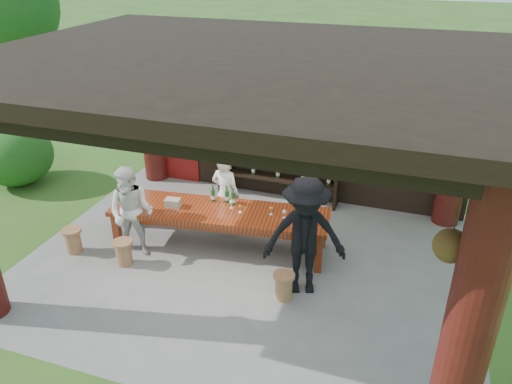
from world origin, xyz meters
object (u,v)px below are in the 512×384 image
(stool_near_left, at_px, (124,252))
(guest_woman, at_px, (131,212))
(wine_shelf, at_px, (278,148))
(host, at_px, (226,194))
(stool_near_right, at_px, (284,285))
(guest_man, at_px, (305,237))
(stool_far_left, at_px, (73,240))
(napkin_basket, at_px, (173,203))
(tasting_table, at_px, (220,216))

(stool_near_left, relative_size, guest_woman, 0.27)
(wine_shelf, distance_m, host, 1.70)
(stool_near_right, relative_size, guest_man, 0.23)
(guest_woman, distance_m, guest_man, 3.00)
(stool_near_right, height_order, guest_woman, guest_woman)
(guest_man, bearing_deg, stool_near_left, 167.93)
(stool_far_left, bearing_deg, guest_woman, 16.51)
(guest_man, bearing_deg, stool_near_right, -144.38)
(guest_man, bearing_deg, guest_woman, 161.25)
(stool_far_left, bearing_deg, napkin_basket, 27.86)
(tasting_table, bearing_deg, stool_near_left, -143.13)
(tasting_table, distance_m, napkin_basket, 0.84)
(guest_woman, bearing_deg, guest_man, -9.49)
(stool_near_left, relative_size, stool_near_right, 1.01)
(stool_near_left, distance_m, guest_woman, 0.67)
(napkin_basket, bearing_deg, stool_far_left, -152.14)
(stool_near_left, bearing_deg, napkin_basket, 58.90)
(guest_woman, bearing_deg, stool_near_right, -15.66)
(stool_near_right, distance_m, guest_woman, 2.86)
(stool_far_left, xyz_separation_m, napkin_basket, (1.56, 0.82, 0.58))
(stool_near_right, bearing_deg, wine_shelf, 108.23)
(guest_man, bearing_deg, napkin_basket, 149.40)
(stool_near_right, xyz_separation_m, guest_man, (0.22, 0.30, 0.73))
(stool_near_right, relative_size, guest_woman, 0.27)
(tasting_table, distance_m, guest_man, 1.85)
(tasting_table, height_order, stool_far_left, tasting_table)
(host, relative_size, guest_woman, 0.94)
(guest_man, bearing_deg, host, 126.70)
(stool_far_left, bearing_deg, guest_man, 3.52)
(stool_near_right, bearing_deg, stool_far_left, 179.29)
(host, bearing_deg, tasting_table, 110.15)
(stool_near_left, bearing_deg, stool_far_left, 177.72)
(tasting_table, height_order, stool_near_right, tasting_table)
(stool_near_right, height_order, host, host)
(wine_shelf, distance_m, stool_near_left, 3.71)
(guest_woman, xyz_separation_m, guest_man, (3.00, -0.06, 0.15))
(napkin_basket, bearing_deg, guest_man, -13.03)
(tasting_table, relative_size, guest_man, 2.01)
(guest_woman, bearing_deg, napkin_basket, 36.80)
(stool_near_left, bearing_deg, tasting_table, 36.87)
(tasting_table, distance_m, stool_near_left, 1.72)
(host, bearing_deg, guest_man, 153.30)
(host, relative_size, napkin_basket, 5.86)
(guest_woman, relative_size, guest_man, 0.84)
(guest_woman, bearing_deg, stool_far_left, -171.80)
(tasting_table, bearing_deg, host, 101.13)
(tasting_table, xyz_separation_m, stool_near_right, (1.45, -1.01, -0.41))
(guest_woman, xyz_separation_m, napkin_basket, (0.51, 0.51, 0.01))
(stool_near_left, xyz_separation_m, guest_man, (3.01, 0.29, 0.73))
(guest_man, height_order, napkin_basket, guest_man)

